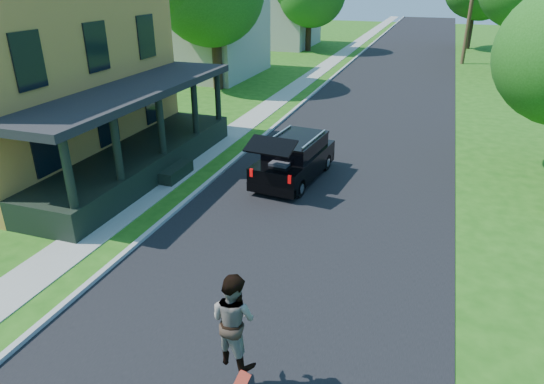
% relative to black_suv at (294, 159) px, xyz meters
% --- Properties ---
extents(ground, '(140.00, 140.00, 0.00)m').
position_rel_black_suv_xyz_m(ground, '(1.40, -7.26, -0.77)').
color(ground, '#1F5911').
rests_on(ground, ground).
extents(street, '(8.00, 120.00, 0.02)m').
position_rel_black_suv_xyz_m(street, '(1.40, 12.74, -0.77)').
color(street, black).
rests_on(street, ground).
extents(curb, '(0.15, 120.00, 0.12)m').
position_rel_black_suv_xyz_m(curb, '(-2.65, 12.74, -0.77)').
color(curb, '#A6A6A0').
rests_on(curb, ground).
extents(sidewalk, '(1.30, 120.00, 0.03)m').
position_rel_black_suv_xyz_m(sidewalk, '(-4.20, 12.74, -0.77)').
color(sidewalk, gray).
rests_on(sidewalk, ground).
extents(front_walk, '(6.50, 1.20, 0.03)m').
position_rel_black_suv_xyz_m(front_walk, '(-8.10, -1.26, -0.77)').
color(front_walk, gray).
rests_on(front_walk, ground).
extents(neighbor_house_mid, '(12.78, 12.78, 8.30)m').
position_rel_black_suv_xyz_m(neighbor_house_mid, '(-12.10, 16.74, 3.42)').
color(neighbor_house_mid, '#B8B5A3').
rests_on(neighbor_house_mid, ground).
extents(neighbor_house_far, '(12.78, 12.78, 8.30)m').
position_rel_black_suv_xyz_m(neighbor_house_far, '(-12.10, 32.74, 3.42)').
color(neighbor_house_far, '#B8B5A3').
rests_on(neighbor_house_far, ground).
extents(black_suv, '(2.05, 4.44, 2.00)m').
position_rel_black_suv_xyz_m(black_suv, '(0.00, 0.00, 0.00)').
color(black_suv, black).
rests_on(black_suv, ground).
extents(skateboarder, '(1.00, 0.88, 1.74)m').
position_rel_black_suv_xyz_m(skateboarder, '(1.71, -9.27, 0.63)').
color(skateboarder, black).
rests_on(skateboarder, ground).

